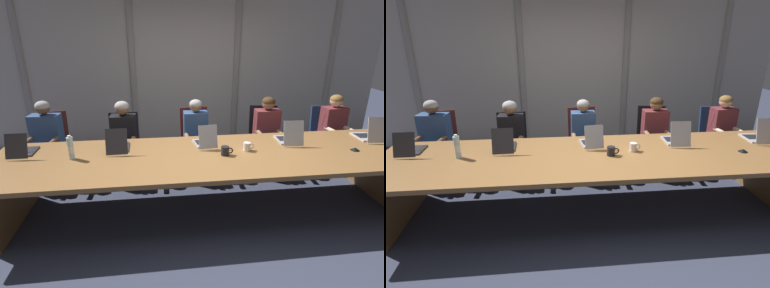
% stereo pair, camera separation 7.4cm
% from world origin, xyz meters
% --- Properties ---
extents(ground_plane, '(15.11, 15.11, 0.00)m').
position_xyz_m(ground_plane, '(0.00, 0.00, 0.00)').
color(ground_plane, '#383D51').
extents(conference_table, '(4.97, 1.31, 0.73)m').
position_xyz_m(conference_table, '(0.00, 0.00, 0.61)').
color(conference_table, olive).
rests_on(conference_table, ground_plane).
extents(curtain_backdrop, '(7.55, 0.17, 2.69)m').
position_xyz_m(curtain_backdrop, '(-0.00, 2.52, 1.34)').
color(curtain_backdrop, beige).
rests_on(curtain_backdrop, ground_plane).
extents(laptop_left_end, '(0.24, 0.39, 0.29)m').
position_xyz_m(laptop_left_end, '(-2.16, 0.27, 0.79)').
color(laptop_left_end, '#2D2D33').
rests_on(laptop_left_end, conference_table).
extents(laptop_left_mid, '(0.26, 0.43, 0.30)m').
position_xyz_m(laptop_left_mid, '(-1.07, 0.27, 0.79)').
color(laptop_left_mid, '#2D2D33').
rests_on(laptop_left_mid, conference_table).
extents(laptop_center, '(0.27, 0.39, 0.29)m').
position_xyz_m(laptop_center, '(-0.01, 0.29, 0.79)').
color(laptop_center, '#A8ADB7').
rests_on(laptop_center, conference_table).
extents(laptop_right_mid, '(0.27, 0.43, 0.32)m').
position_xyz_m(laptop_right_mid, '(1.07, 0.28, 0.79)').
color(laptop_right_mid, '#A8ADB7').
rests_on(laptop_right_mid, conference_table).
extents(laptop_right_end, '(0.26, 0.44, 0.33)m').
position_xyz_m(laptop_right_end, '(2.16, 0.25, 0.80)').
color(laptop_right_end, '#BCBCC1').
rests_on(laptop_right_end, conference_table).
extents(office_chair_left_end, '(0.60, 0.61, 0.97)m').
position_xyz_m(office_chair_left_end, '(-2.12, 1.15, 0.36)').
color(office_chair_left_end, '#511E19').
rests_on(office_chair_left_end, ground_plane).
extents(office_chair_left_mid, '(0.60, 0.60, 0.92)m').
position_xyz_m(office_chair_left_mid, '(-1.09, 1.14, 0.34)').
color(office_chair_left_mid, black).
rests_on(office_chair_left_mid, ground_plane).
extents(office_chair_center, '(0.60, 0.60, 0.97)m').
position_xyz_m(office_chair_center, '(-0.01, 1.15, 0.36)').
color(office_chair_center, '#511E19').
rests_on(office_chair_center, ground_plane).
extents(office_chair_right_mid, '(0.60, 0.61, 0.96)m').
position_xyz_m(office_chair_right_mid, '(1.07, 1.15, 0.36)').
color(office_chair_right_mid, black).
rests_on(office_chair_right_mid, ground_plane).
extents(office_chair_right_end, '(0.60, 0.60, 0.92)m').
position_xyz_m(office_chair_right_end, '(2.12, 1.14, 0.34)').
color(office_chair_right_end, navy).
rests_on(office_chair_right_end, ground_plane).
extents(person_left_end, '(0.44, 0.57, 1.18)m').
position_xyz_m(person_left_end, '(-2.15, 0.99, 0.67)').
color(person_left_end, '#335184').
rests_on(person_left_end, ground_plane).
extents(person_left_mid, '(0.39, 0.56, 1.15)m').
position_xyz_m(person_left_mid, '(-1.08, 0.98, 0.66)').
color(person_left_mid, black).
rests_on(person_left_mid, ground_plane).
extents(person_center, '(0.37, 0.55, 1.15)m').
position_xyz_m(person_center, '(-0.03, 0.98, 0.64)').
color(person_center, '#335184').
rests_on(person_center, ground_plane).
extents(person_right_mid, '(0.40, 0.56, 1.16)m').
position_xyz_m(person_right_mid, '(1.07, 0.99, 0.65)').
color(person_right_mid, brown).
rests_on(person_right_mid, ground_plane).
extents(person_right_end, '(0.38, 0.56, 1.16)m').
position_xyz_m(person_right_end, '(2.16, 0.98, 0.65)').
color(person_right_end, brown).
rests_on(person_right_end, ground_plane).
extents(water_bottle_primary, '(0.07, 0.07, 0.28)m').
position_xyz_m(water_bottle_primary, '(-1.56, 0.07, 0.86)').
color(water_bottle_primary, silver).
rests_on(water_bottle_primary, conference_table).
extents(coffee_mug_near, '(0.13, 0.08, 0.10)m').
position_xyz_m(coffee_mug_near, '(0.46, 0.06, 0.78)').
color(coffee_mug_near, white).
rests_on(coffee_mug_near, conference_table).
extents(coffee_mug_far, '(0.14, 0.09, 0.11)m').
position_xyz_m(coffee_mug_far, '(0.17, -0.04, 0.79)').
color(coffee_mug_far, black).
rests_on(coffee_mug_far, conference_table).
extents(conference_mic_left_side, '(0.11, 0.11, 0.03)m').
position_xyz_m(conference_mic_left_side, '(1.75, -0.09, 0.75)').
color(conference_mic_left_side, black).
rests_on(conference_mic_left_side, conference_table).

